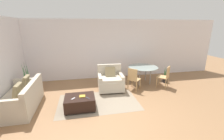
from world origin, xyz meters
name	(u,v)px	position (x,y,z in m)	size (l,w,h in m)	color
ground_plane	(116,113)	(0.00, 0.00, 0.00)	(20.00, 20.00, 0.00)	#936B47
wall_back	(100,50)	(0.00, 3.25, 1.38)	(12.00, 0.06, 2.75)	white
wall_left	(3,61)	(-3.32, 1.50, 1.38)	(0.06, 12.00, 2.75)	white
area_rug	(98,102)	(-0.41, 0.75, 0.00)	(2.62, 1.60, 0.01)	gray
couch	(22,99)	(-2.74, 0.85, 0.30)	(0.93, 1.76, 0.92)	beige
armchair	(110,81)	(0.19, 1.69, 0.37)	(1.01, 0.97, 0.96)	beige
ottoman	(80,102)	(-1.01, 0.46, 0.22)	(0.89, 0.69, 0.40)	black
book_stack	(82,96)	(-0.93, 0.46, 0.41)	(0.18, 0.16, 0.02)	gold
tv_remote_primary	(88,98)	(-0.77, 0.31, 0.41)	(0.13, 0.15, 0.01)	#333338
tv_remote_secondary	(73,99)	(-1.19, 0.37, 0.41)	(0.12, 0.13, 0.01)	#B7B7BC
potted_plant	(28,86)	(-2.93, 2.06, 0.28)	(0.33, 0.33, 1.23)	maroon
dining_table	(143,68)	(1.73, 2.14, 0.67)	(1.28, 1.28, 0.74)	#8C9E99
dining_chair_near_left	(133,78)	(1.05, 1.46, 0.52)	(0.59, 0.59, 0.90)	tan
dining_chair_near_right	(165,75)	(2.41, 1.46, 0.52)	(0.59, 0.59, 0.90)	tan
potted_plant_small	(165,78)	(2.76, 1.98, 0.21)	(0.23, 0.23, 0.75)	#333338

